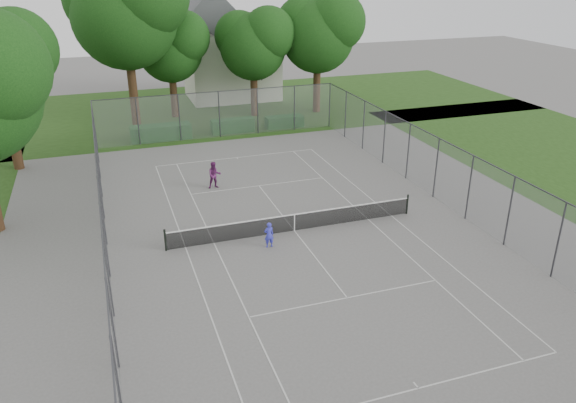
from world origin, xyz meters
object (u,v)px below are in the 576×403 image
object	(u,v)px
tennis_net	(294,222)
house	(231,54)
woman_player	(214,175)
girl_player	(269,235)

from	to	relation	value
tennis_net	house	xyz separation A→B (m)	(4.03, 29.57, 3.64)
house	woman_player	world-z (taller)	house
tennis_net	house	size ratio (longest dim) A/B	1.25
tennis_net	woman_player	world-z (taller)	woman_player
house	girl_player	distance (m)	31.49
tennis_net	girl_player	xyz separation A→B (m)	(-1.70, -1.20, 0.13)
girl_player	woman_player	distance (m)	8.18
tennis_net	woman_player	distance (m)	7.40
house	girl_player	xyz separation A→B (m)	(-5.74, -30.77, -3.52)
house	woman_player	size ratio (longest dim) A/B	6.35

